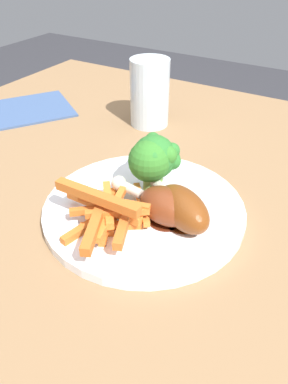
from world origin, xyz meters
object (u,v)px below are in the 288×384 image
object	(u,v)px
dining_table	(123,247)
broccoli_floret_front	(153,159)
broccoli_floret_middle	(154,160)
chicken_drumstick_near	(180,206)
chicken_drumstick_far	(163,204)
broccoli_floret_back	(157,157)
water_glass	(150,93)
dinner_plate	(144,209)
carrot_fries_pile	(107,211)

from	to	relation	value
dining_table	broccoli_floret_front	world-z (taller)	broccoli_floret_front
broccoli_floret_middle	chicken_drumstick_near	distance (m)	0.08
broccoli_floret_front	chicken_drumstick_near	world-z (taller)	broccoli_floret_front
chicken_drumstick_far	broccoli_floret_back	bearing A→B (deg)	-54.41
broccoli_floret_back	water_glass	world-z (taller)	water_glass
dinner_plate	broccoli_floret_front	world-z (taller)	broccoli_floret_front
broccoli_floret_front	chicken_drumstick_far	distance (m)	0.06
broccoli_floret_back	water_glass	distance (m)	0.22
chicken_drumstick_far	water_glass	size ratio (longest dim) A/B	1.06
dining_table	carrot_fries_pile	xyz separation A→B (m)	(-0.04, 0.08, 0.14)
dining_table	carrot_fries_pile	distance (m)	0.16
dining_table	broccoli_floret_back	xyz separation A→B (m)	(-0.05, -0.01, 0.17)
broccoli_floret_front	chicken_drumstick_near	bearing A→B (deg)	147.40
broccoli_floret_back	chicken_drumstick_far	bearing A→B (deg)	125.59
broccoli_floret_middle	water_glass	distance (m)	0.22
water_glass	carrot_fries_pile	bearing A→B (deg)	110.94
chicken_drumstick_near	water_glass	xyz separation A→B (m)	(0.17, -0.23, 0.02)
dining_table	water_glass	bearing A→B (deg)	-70.81
dinner_plate	carrot_fries_pile	distance (m)	0.06
chicken_drumstick_near	broccoli_floret_front	bearing A→B (deg)	-32.60
chicken_drumstick_near	water_glass	size ratio (longest dim) A/B	1.14
broccoli_floret_front	broccoli_floret_back	distance (m)	0.01
dinner_plate	chicken_drumstick_far	world-z (taller)	chicken_drumstick_far
dinner_plate	water_glass	bearing A→B (deg)	-61.45
broccoli_floret_back	carrot_fries_pile	world-z (taller)	broccoli_floret_back
dinner_plate	broccoli_floret_back	distance (m)	0.07
dinner_plate	broccoli_floret_middle	distance (m)	0.06
carrot_fries_pile	water_glass	world-z (taller)	water_glass
dining_table	chicken_drumstick_near	xyz separation A→B (m)	(-0.10, 0.03, 0.14)
dinner_plate	broccoli_floret_front	distance (m)	0.06
broccoli_floret_front	broccoli_floret_back	size ratio (longest dim) A/B	0.98
dining_table	water_glass	distance (m)	0.27
dining_table	broccoli_floret_back	world-z (taller)	broccoli_floret_back
water_glass	chicken_drumstick_far	bearing A→B (deg)	123.06
dining_table	dinner_plate	bearing A→B (deg)	153.52
broccoli_floret_back	carrot_fries_pile	size ratio (longest dim) A/B	0.51
dinner_plate	carrot_fries_pile	size ratio (longest dim) A/B	1.70
broccoli_floret_back	chicken_drumstick_near	world-z (taller)	broccoli_floret_back
broccoli_floret_middle	broccoli_floret_back	bearing A→B (deg)	142.02
dinner_plate	broccoli_floret_back	world-z (taller)	broccoli_floret_back
chicken_drumstick_near	chicken_drumstick_far	xyz separation A→B (m)	(0.02, 0.01, -0.00)
chicken_drumstick_far	water_glass	xyz separation A→B (m)	(0.16, -0.24, 0.03)
chicken_drumstick_far	chicken_drumstick_near	bearing A→B (deg)	-162.37
broccoli_floret_front	broccoli_floret_middle	size ratio (longest dim) A/B	1.21
dinner_plate	chicken_drumstick_near	bearing A→B (deg)	175.72
broccoli_floret_front	broccoli_floret_middle	xyz separation A→B (m)	(0.00, -0.01, -0.01)
dining_table	dinner_plate	xyz separation A→B (m)	(-0.05, 0.03, 0.11)
dinner_plate	broccoli_floret_middle	size ratio (longest dim) A/B	4.07
chicken_drumstick_near	chicken_drumstick_far	distance (m)	0.02
dining_table	chicken_drumstick_near	bearing A→B (deg)	163.62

